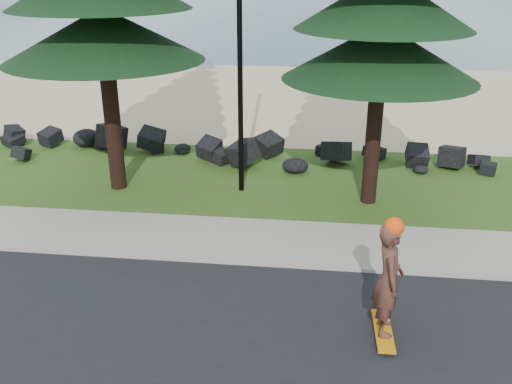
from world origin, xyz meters
TOP-DOWN VIEW (x-y plane):
  - ground at (0.00, 0.00)m, footprint 160.00×160.00m
  - road at (0.00, -4.50)m, footprint 160.00×7.00m
  - kerb at (0.00, -0.90)m, footprint 160.00×0.20m
  - sidewalk at (0.00, 0.20)m, footprint 160.00×2.00m
  - beach_sand at (0.00, 14.50)m, footprint 160.00×15.00m
  - ocean at (0.00, 51.00)m, footprint 160.00×58.00m
  - seawall_boulders at (0.00, 5.60)m, footprint 60.00×2.40m
  - lamp_post at (0.00, 3.20)m, footprint 0.25×0.14m
  - skateboarder at (3.39, -3.09)m, footprint 0.50×1.22m

SIDE VIEW (x-z plane):
  - ground at x=0.00m, z-range 0.00..0.00m
  - seawall_boulders at x=0.00m, z-range -0.55..0.55m
  - ocean at x=0.00m, z-range 0.00..0.01m
  - beach_sand at x=0.00m, z-range 0.00..0.01m
  - road at x=0.00m, z-range 0.00..0.02m
  - sidewalk at x=0.00m, z-range 0.00..0.08m
  - kerb at x=0.00m, z-range 0.00..0.10m
  - skateboarder at x=3.39m, z-range 0.01..2.27m
  - lamp_post at x=0.00m, z-range 0.06..8.20m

